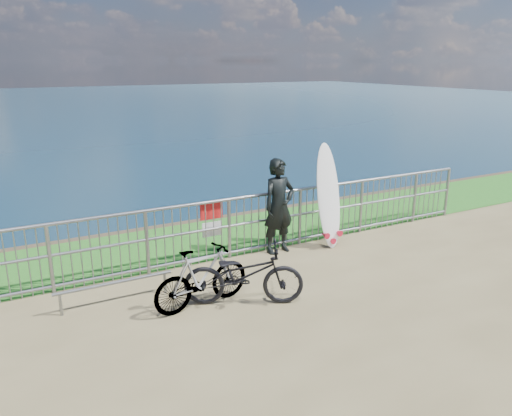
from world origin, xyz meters
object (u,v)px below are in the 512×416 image
bicycle_near (244,275)px  bicycle_far (202,277)px  surfer (279,206)px  surfboard (329,200)px

bicycle_near → bicycle_far: bicycle_near is taller
surfer → bicycle_near: bearing=-139.8°
surfboard → bicycle_far: (-3.07, -1.18, -0.46)m
surfboard → bicycle_far: 3.33m
surfboard → bicycle_near: 2.90m
surfer → bicycle_far: (-2.08, -1.35, -0.43)m
bicycle_far → surfboard: bearing=-77.1°
surfboard → bicycle_far: surfboard is taller
bicycle_far → bicycle_near: bearing=-118.0°
surfer → bicycle_near: surfer is taller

